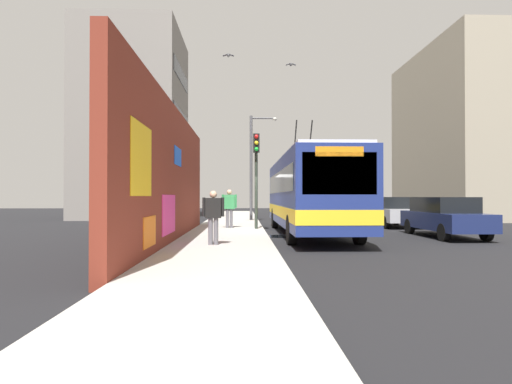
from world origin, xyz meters
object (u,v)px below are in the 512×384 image
at_px(parked_car_silver, 391,211).
at_px(pedestrian_near_wall, 213,213).
at_px(street_lamp, 254,160).
at_px(parked_car_navy, 444,216).
at_px(city_bus, 308,192).
at_px(pedestrian_midblock, 229,205).
at_px(traffic_light, 256,165).

distance_m(parked_car_silver, pedestrian_near_wall, 12.98).
bearing_deg(street_lamp, parked_car_navy, -142.95).
xyz_separation_m(city_bus, parked_car_silver, (4.64, -5.20, -0.97)).
bearing_deg(pedestrian_near_wall, parked_car_navy, -67.50).
height_order(parked_car_silver, street_lamp, street_lamp).
relative_size(pedestrian_midblock, traffic_light, 0.41).
bearing_deg(parked_car_navy, traffic_light, 71.54).
relative_size(pedestrian_near_wall, traffic_light, 0.38).
height_order(pedestrian_midblock, street_lamp, street_lamp).
bearing_deg(pedestrian_midblock, city_bus, -119.75).
distance_m(city_bus, pedestrian_midblock, 3.95).
distance_m(parked_car_silver, traffic_light, 8.39).
relative_size(city_bus, street_lamp, 1.77).
distance_m(traffic_light, street_lamp, 7.21).
distance_m(city_bus, parked_car_silver, 7.04).
bearing_deg(street_lamp, pedestrian_midblock, 168.36).
height_order(parked_car_navy, traffic_light, traffic_light).
relative_size(city_bus, parked_car_silver, 2.44).
bearing_deg(street_lamp, traffic_light, 179.28).
distance_m(city_bus, parked_car_navy, 5.43).
xyz_separation_m(parked_car_navy, traffic_light, (2.45, 7.35, 2.20)).
distance_m(pedestrian_midblock, street_lamp, 7.12).
xyz_separation_m(parked_car_silver, pedestrian_near_wall, (-9.51, 8.83, 0.27)).
bearing_deg(pedestrian_near_wall, pedestrian_midblock, -2.02).
bearing_deg(traffic_light, parked_car_navy, -108.46).
bearing_deg(pedestrian_midblock, pedestrian_near_wall, 177.98).
xyz_separation_m(pedestrian_midblock, street_lamp, (6.46, -1.33, 2.67)).
bearing_deg(parked_car_silver, traffic_light, 114.83).
xyz_separation_m(parked_car_silver, street_lamp, (3.76, 7.26, 3.04)).
bearing_deg(street_lamp, parked_car_silver, -117.40).
xyz_separation_m(city_bus, street_lamp, (8.40, 2.06, 2.07)).
distance_m(pedestrian_near_wall, street_lamp, 13.65).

